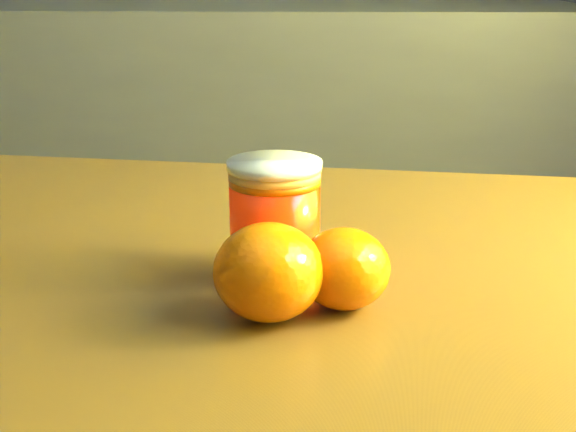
{
  "coord_description": "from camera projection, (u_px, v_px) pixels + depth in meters",
  "views": [
    {
      "loc": [
        0.94,
        -0.52,
        1.01
      ],
      "look_at": [
        0.93,
        0.05,
        0.83
      ],
      "focal_mm": 50.0,
      "sensor_mm": 36.0,
      "label": 1
    }
  ],
  "objects": [
    {
      "name": "table",
      "position": [
        309.0,
        427.0,
        0.59
      ],
      "size": [
        1.13,
        0.86,
        0.78
      ],
      "rotation": [
        0.0,
        0.0,
        -0.13
      ],
      "color": "brown",
      "rests_on": "ground"
    },
    {
      "name": "orange_back",
      "position": [
        344.0,
        269.0,
        0.54
      ],
      "size": [
        0.08,
        0.08,
        0.06
      ],
      "primitive_type": "ellipsoid",
      "rotation": [
        0.0,
        0.0,
        -0.26
      ],
      "color": "#E46604",
      "rests_on": "table"
    },
    {
      "name": "orange_front",
      "position": [
        269.0,
        272.0,
        0.52
      ],
      "size": [
        0.09,
        0.09,
        0.06
      ],
      "primitive_type": "ellipsoid",
      "rotation": [
        0.0,
        0.0,
        0.27
      ],
      "color": "#E46604",
      "rests_on": "table"
    },
    {
      "name": "juice_glass",
      "position": [
        275.0,
        220.0,
        0.59
      ],
      "size": [
        0.07,
        0.07,
        0.09
      ],
      "rotation": [
        0.0,
        0.0,
        0.11
      ],
      "color": "#FF2905",
      "rests_on": "table"
    }
  ]
}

